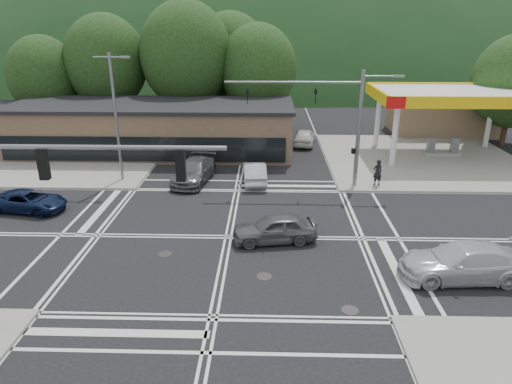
{
  "coord_description": "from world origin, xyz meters",
  "views": [
    {
      "loc": [
        2.13,
        -22.18,
        11.02
      ],
      "look_at": [
        1.41,
        3.23,
        1.4
      ],
      "focal_mm": 32.0,
      "sensor_mm": 36.0,
      "label": 1
    }
  ],
  "objects_px": {
    "car_grey_center": "(275,228)",
    "car_queue_a": "(255,172)",
    "car_blue_west": "(29,201)",
    "car_silver_east": "(463,262)",
    "car_queue_b": "(305,137)",
    "car_northbound": "(194,171)",
    "pedestrian": "(378,172)"
  },
  "relations": [
    {
      "from": "car_blue_west",
      "to": "car_grey_center",
      "type": "xyz_separation_m",
      "value": [
        15.02,
        -3.73,
        0.12
      ]
    },
    {
      "from": "car_grey_center",
      "to": "car_queue_a",
      "type": "distance_m",
      "value": 9.51
    },
    {
      "from": "car_grey_center",
      "to": "car_silver_east",
      "type": "xyz_separation_m",
      "value": [
        8.45,
        -3.46,
        0.08
      ]
    },
    {
      "from": "car_queue_a",
      "to": "pedestrian",
      "type": "relative_size",
      "value": 2.39
    },
    {
      "from": "car_northbound",
      "to": "pedestrian",
      "type": "distance_m",
      "value": 13.0
    },
    {
      "from": "car_grey_center",
      "to": "car_queue_b",
      "type": "height_order",
      "value": "car_queue_b"
    },
    {
      "from": "car_silver_east",
      "to": "car_northbound",
      "type": "relative_size",
      "value": 1.04
    },
    {
      "from": "car_northbound",
      "to": "car_blue_west",
      "type": "bearing_deg",
      "value": -139.77
    },
    {
      "from": "car_queue_b",
      "to": "car_northbound",
      "type": "bearing_deg",
      "value": 58.9
    },
    {
      "from": "car_grey_center",
      "to": "car_queue_b",
      "type": "relative_size",
      "value": 0.99
    },
    {
      "from": "car_queue_b",
      "to": "car_northbound",
      "type": "height_order",
      "value": "car_northbound"
    },
    {
      "from": "car_grey_center",
      "to": "pedestrian",
      "type": "bearing_deg",
      "value": 130.8
    },
    {
      "from": "car_blue_west",
      "to": "car_northbound",
      "type": "xyz_separation_m",
      "value": [
        9.29,
        5.69,
        0.16
      ]
    },
    {
      "from": "car_grey_center",
      "to": "car_queue_a",
      "type": "xyz_separation_m",
      "value": [
        -1.34,
        9.42,
        -0.02
      ]
    },
    {
      "from": "car_blue_west",
      "to": "car_queue_a",
      "type": "relative_size",
      "value": 1.03
    },
    {
      "from": "car_blue_west",
      "to": "car_queue_b",
      "type": "relative_size",
      "value": 1.03
    },
    {
      "from": "car_queue_a",
      "to": "car_northbound",
      "type": "distance_m",
      "value": 4.39
    },
    {
      "from": "car_grey_center",
      "to": "car_silver_east",
      "type": "relative_size",
      "value": 0.77
    },
    {
      "from": "car_queue_b",
      "to": "car_northbound",
      "type": "xyz_separation_m",
      "value": [
        -8.73,
        -10.66,
        0.04
      ]
    },
    {
      "from": "car_silver_east",
      "to": "car_queue_b",
      "type": "relative_size",
      "value": 1.28
    },
    {
      "from": "car_northbound",
      "to": "car_silver_east",
      "type": "bearing_deg",
      "value": -33.51
    },
    {
      "from": "car_blue_west",
      "to": "car_silver_east",
      "type": "xyz_separation_m",
      "value": [
        23.46,
        -7.19,
        0.19
      ]
    },
    {
      "from": "car_blue_west",
      "to": "car_queue_a",
      "type": "distance_m",
      "value": 14.81
    },
    {
      "from": "car_silver_east",
      "to": "car_queue_a",
      "type": "relative_size",
      "value": 1.29
    },
    {
      "from": "car_grey_center",
      "to": "car_northbound",
      "type": "distance_m",
      "value": 11.02
    },
    {
      "from": "car_blue_west",
      "to": "car_queue_b",
      "type": "height_order",
      "value": "car_queue_b"
    },
    {
      "from": "car_queue_a",
      "to": "car_queue_b",
      "type": "height_order",
      "value": "car_queue_b"
    },
    {
      "from": "car_grey_center",
      "to": "car_silver_east",
      "type": "bearing_deg",
      "value": 58.66
    },
    {
      "from": "car_silver_east",
      "to": "car_queue_b",
      "type": "height_order",
      "value": "car_silver_east"
    },
    {
      "from": "car_blue_west",
      "to": "car_silver_east",
      "type": "distance_m",
      "value": 24.54
    },
    {
      "from": "car_northbound",
      "to": "car_queue_a",
      "type": "bearing_deg",
      "value": 8.74
    },
    {
      "from": "car_grey_center",
      "to": "car_queue_a",
      "type": "bearing_deg",
      "value": 179.02
    }
  ]
}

